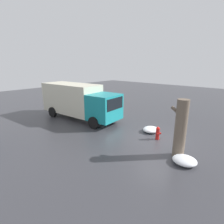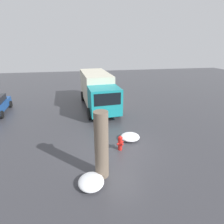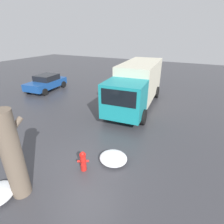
# 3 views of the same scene
# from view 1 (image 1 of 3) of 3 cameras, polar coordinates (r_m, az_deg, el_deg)

# --- Properties ---
(ground_plane) EXTENTS (60.00, 60.00, 0.00)m
(ground_plane) POSITION_cam_1_polar(r_m,az_deg,el_deg) (11.61, 14.54, -8.59)
(ground_plane) COLOR #38383D
(fire_hydrant) EXTENTS (0.36, 0.42, 0.84)m
(fire_hydrant) POSITION_cam_1_polar(r_m,az_deg,el_deg) (11.44, 14.70, -6.61)
(fire_hydrant) COLOR red
(fire_hydrant) RESTS_ON ground_plane
(tree_trunk) EXTENTS (0.89, 0.58, 3.00)m
(tree_trunk) POSITION_cam_1_polar(r_m,az_deg,el_deg) (9.38, 21.46, -5.06)
(tree_trunk) COLOR #6B5B4C
(tree_trunk) RESTS_ON ground_plane
(delivery_truck) EXTENTS (7.64, 3.01, 2.97)m
(delivery_truck) POSITION_cam_1_polar(r_m,az_deg,el_deg) (15.33, -10.93, 3.81)
(delivery_truck) COLOR teal
(delivery_truck) RESTS_ON ground_plane
(pedestrian) EXTENTS (0.35, 0.35, 1.62)m
(pedestrian) POSITION_cam_1_polar(r_m,az_deg,el_deg) (14.18, -7.06, -0.01)
(pedestrian) COLOR #23232D
(pedestrian) RESTS_ON ground_plane
(snow_pile_by_hydrant) EXTENTS (1.13, 1.06, 0.35)m
(snow_pile_by_hydrant) POSITION_cam_1_polar(r_m,az_deg,el_deg) (9.32, 22.61, -14.37)
(snow_pile_by_hydrant) COLOR white
(snow_pile_by_hydrant) RESTS_ON ground_plane
(snow_pile_curbside) EXTENTS (1.07, 1.15, 0.37)m
(snow_pile_curbside) POSITION_cam_1_polar(r_m,az_deg,el_deg) (12.61, 12.56, -5.60)
(snow_pile_curbside) COLOR white
(snow_pile_curbside) RESTS_ON ground_plane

